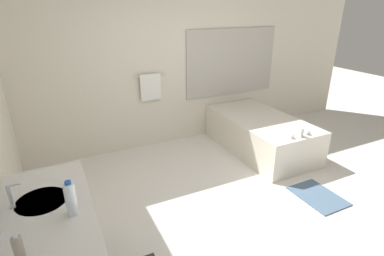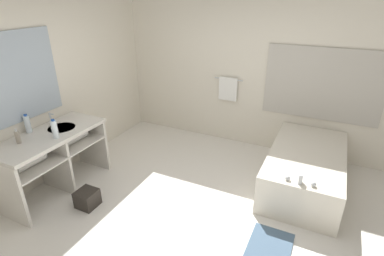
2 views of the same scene
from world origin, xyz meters
TOP-DOWN VIEW (x-y plane):
  - ground_plane at (0.00, 0.00)m, footprint 16.00×16.00m
  - wall_back_with_blinds at (0.04, 2.23)m, footprint 7.40×0.13m
  - wall_left_with_mirror at (-2.23, -0.01)m, footprint 0.08×7.40m
  - vanity_counter at (-1.86, -0.24)m, footprint 0.65×1.43m
  - sink_faucet at (-2.04, -0.05)m, footprint 0.09×0.04m
  - bathtub at (1.17, 1.29)m, footprint 0.96×1.80m
  - water_bottle_1 at (-2.13, -0.34)m, footprint 0.07×0.07m
  - water_bottle_2 at (-1.68, -0.31)m, footprint 0.07×0.07m
  - soap_dispenser at (-1.97, -0.60)m, footprint 0.05×0.05m
  - waste_bin at (-1.26, -0.37)m, footprint 0.25×0.25m
  - bath_mat at (1.00, -0.07)m, footprint 0.45×0.61m

SIDE VIEW (x-z plane):
  - ground_plane at x=0.00m, z-range 0.00..0.00m
  - bath_mat at x=1.00m, z-range 0.00..0.02m
  - waste_bin at x=-1.26m, z-range 0.00..0.22m
  - bathtub at x=1.17m, z-range -0.03..0.62m
  - vanity_counter at x=-1.86m, z-range 0.19..1.04m
  - soap_dispenser at x=-1.97m, z-range 0.84..1.02m
  - sink_faucet at x=-2.04m, z-range 0.85..1.03m
  - water_bottle_1 at x=-2.13m, z-range 0.84..1.09m
  - water_bottle_2 at x=-1.68m, z-range 0.84..1.10m
  - wall_back_with_blinds at x=0.04m, z-range -0.01..2.69m
  - wall_left_with_mirror at x=-2.23m, z-range 0.00..2.70m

